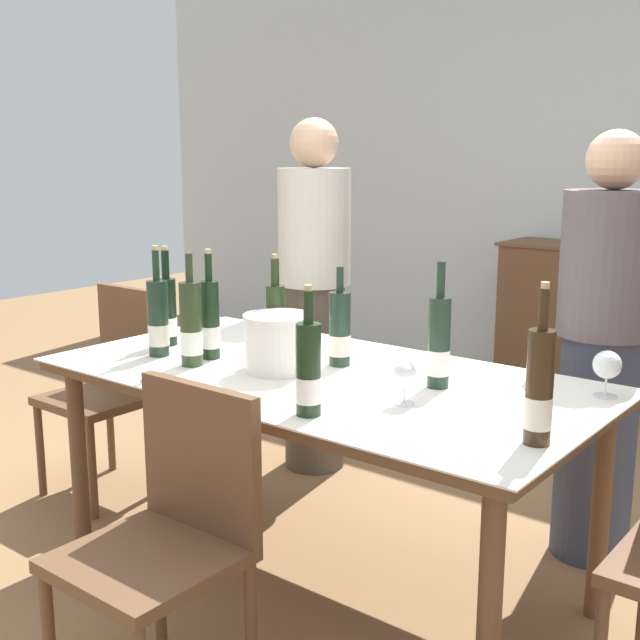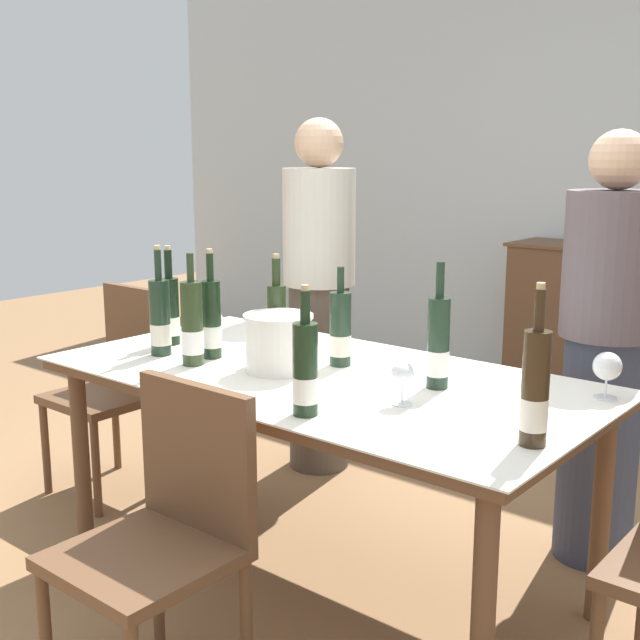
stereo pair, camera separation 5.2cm
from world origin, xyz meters
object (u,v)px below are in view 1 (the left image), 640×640
Objects in this scene: wine_bottle_0 at (191,327)px; wine_bottle_3 at (308,371)px; wine_bottle_7 at (210,321)px; person_guest_left at (602,352)px; wine_glass_1 at (607,366)px; sideboard_cabinet at (634,326)px; wine_glass_2 at (405,375)px; wine_bottle_4 at (539,390)px; chair_left_end at (115,377)px; chair_near_front at (171,525)px; dining_table at (320,393)px; ice_bucket at (278,341)px; wine_bottle_6 at (439,344)px; wine_glass_0 at (210,322)px; person_host at (314,298)px; wine_bottle_2 at (340,331)px; wine_bottle_5 at (167,312)px; wine_bottle_1 at (276,323)px; wine_bottle_8 at (158,320)px.

wine_bottle_3 is (0.65, -0.17, -0.01)m from wine_bottle_0.
person_guest_left reaches higher than wine_bottle_7.
person_guest_left reaches higher than wine_glass_1.
wine_glass_2 is at bearing -85.51° from sideboard_cabinet.
wine_bottle_4 is 2.10m from chair_left_end.
dining_table is at bearing 94.93° from chair_near_front.
sideboard_cabinet is 6.94× the size of ice_bucket.
wine_bottle_3 is 2.86× the size of wine_glass_2.
wine_bottle_3 is at bearing -88.71° from sideboard_cabinet.
wine_bottle_6 reaches higher than wine_glass_1.
person_host is (-0.16, 0.81, -0.04)m from wine_glass_0.
wine_bottle_0 is (-0.58, -2.97, 0.42)m from sideboard_cabinet.
chair_left_end is (-1.39, -2.70, 0.04)m from sideboard_cabinet.
wine_bottle_4 is (0.83, -0.18, 0.21)m from dining_table.
wine_bottle_6 is 0.22m from wine_glass_2.
wine_bottle_2 is 0.87m from wine_glass_1.
wine_bottle_0 is at bearing -155.05° from dining_table.
person_host is (-0.67, 0.70, -0.06)m from wine_bottle_2.
dining_table is 1.03m from person_guest_left.
person_guest_left is at bearing 73.70° from wine_glass_2.
wine_bottle_7 is at bearing 175.56° from wine_bottle_4.
person_host is at bearing -113.69° from sideboard_cabinet.
wine_bottle_7 reaches higher than wine_glass_2.
dining_table is 0.74m from chair_near_front.
wine_bottle_1 is at bearing 11.57° from wine_bottle_5.
wine_glass_0 is at bearing -104.26° from sideboard_cabinet.
person_guest_left reaches higher than wine_bottle_0.
chair_near_front is at bearing -68.30° from wine_bottle_1.
wine_bottle_3 reaches higher than wine_bottle_2.
wine_bottle_3 is at bearing 62.87° from chair_near_front.
wine_bottle_5 is at bearing 152.87° from wine_bottle_0.
chair_near_front is at bearing -85.07° from dining_table.
wine_bottle_2 is 2.40× the size of wine_glass_1.
wine_glass_2 is (-0.43, 0.07, -0.05)m from wine_bottle_4.
person_guest_left is at bearing -1.84° from person_host.
wine_glass_0 is at bearing 136.41° from wine_bottle_7.
wine_bottle_1 is at bearing 165.30° from wine_glass_2.
ice_bucket is 0.63× the size of wine_bottle_1.
wine_glass_2 is (0.16, 0.25, -0.04)m from wine_bottle_3.
wine_bottle_5 is (-0.88, -2.82, 0.41)m from sideboard_cabinet.
wine_bottle_3 reaches higher than ice_bucket.
dining_table is 0.23m from wine_bottle_2.
sideboard_cabinet is 2.88m from wine_glass_0.
dining_table is 4.64× the size of wine_bottle_8.
wine_bottle_0 is 0.94× the size of wine_bottle_4.
wine_bottle_0 is 0.98× the size of wine_bottle_6.
wine_bottle_7 is (-0.60, -2.86, 0.42)m from sideboard_cabinet.
wine_bottle_4 is at bearing -8.10° from wine_glass_0.
person_host reaches higher than wine_glass_0.
chair_near_front is at bearing -47.92° from wine_bottle_0.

